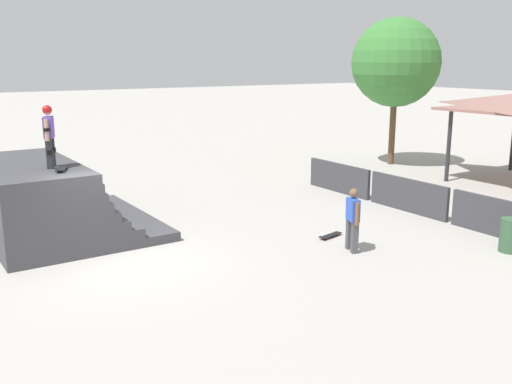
{
  "coord_description": "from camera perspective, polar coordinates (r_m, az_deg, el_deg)",
  "views": [
    {
      "loc": [
        12.51,
        -4.32,
        4.68
      ],
      "look_at": [
        -0.36,
        4.16,
        1.11
      ],
      "focal_mm": 40.0,
      "sensor_mm": 36.0,
      "label": 1
    }
  ],
  "objects": [
    {
      "name": "ground_plane",
      "position": [
        14.03,
        -13.61,
        -6.84
      ],
      "size": [
        160.0,
        160.0,
        0.0
      ],
      "primitive_type": "plane",
      "color": "#ADA8A0"
    },
    {
      "name": "skateboard_on_ground",
      "position": [
        15.59,
        7.41,
        -4.33
      ],
      "size": [
        0.37,
        0.83,
        0.09
      ],
      "rotation": [
        0.0,
        0.0,
        4.93
      ],
      "color": "red",
      "rests_on": "ground"
    },
    {
      "name": "bystander_walking",
      "position": [
        14.37,
        9.65,
        -2.45
      ],
      "size": [
        0.64,
        0.35,
        1.61
      ],
      "rotation": [
        0.0,
        0.0,
        2.78
      ],
      "color": "#4C4C51",
      "rests_on": "ground"
    },
    {
      "name": "barrier_fence",
      "position": [
        18.62,
        14.95,
        -0.31
      ],
      "size": [
        9.62,
        0.12,
        1.05
      ],
      "color": "#3D3D42",
      "rests_on": "ground"
    },
    {
      "name": "skater_on_deck",
      "position": [
        15.24,
        -20.0,
        5.65
      ],
      "size": [
        0.67,
        0.41,
        1.57
      ],
      "rotation": [
        0.0,
        0.0,
        -0.42
      ],
      "color": "#2D2D33",
      "rests_on": "quarter_pipe_ramp"
    },
    {
      "name": "trash_bin",
      "position": [
        15.59,
        24.11,
        -3.98
      ],
      "size": [
        0.52,
        0.52,
        0.85
      ],
      "primitive_type": "cylinder",
      "color": "#385B3D",
      "rests_on": "ground"
    },
    {
      "name": "quarter_pipe_ramp",
      "position": [
        16.53,
        -20.34,
        -1.02
      ],
      "size": [
        5.12,
        4.31,
        2.03
      ],
      "color": "#424247",
      "rests_on": "ground"
    },
    {
      "name": "tree_beside_pavilion",
      "position": [
        26.75,
        13.82,
        12.44
      ],
      "size": [
        3.94,
        3.94,
        6.56
      ],
      "color": "brown",
      "rests_on": "ground"
    },
    {
      "name": "skateboard_on_deck",
      "position": [
        14.82,
        -18.86,
        2.24
      ],
      "size": [
        0.81,
        0.5,
        0.09
      ],
      "rotation": [
        0.0,
        0.0,
        -0.41
      ],
      "color": "blue",
      "rests_on": "quarter_pipe_ramp"
    }
  ]
}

